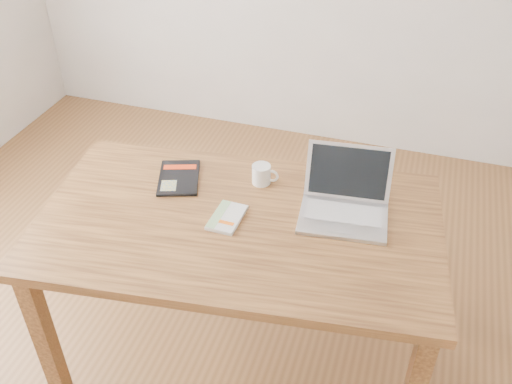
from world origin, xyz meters
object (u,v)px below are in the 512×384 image
(white_guidebook, at_px, (227,217))
(coffee_mug, at_px, (262,174))
(desk, at_px, (239,238))
(laptop, at_px, (345,201))
(black_guidebook, at_px, (179,178))

(white_guidebook, distance_m, coffee_mug, 0.27)
(desk, distance_m, coffee_mug, 0.29)
(desk, distance_m, laptop, 0.43)
(laptop, distance_m, coffee_mug, 0.36)
(black_guidebook, xyz_separation_m, coffee_mug, (0.33, 0.08, 0.04))
(desk, relative_size, coffee_mug, 14.51)
(desk, relative_size, laptop, 4.48)
(desk, xyz_separation_m, black_guidebook, (-0.32, 0.18, 0.10))
(white_guidebook, height_order, laptop, laptop)
(desk, relative_size, black_guidebook, 5.71)
(desk, height_order, laptop, laptop)
(laptop, bearing_deg, white_guidebook, -162.56)
(laptop, bearing_deg, black_guidebook, 173.58)
(laptop, relative_size, coffee_mug, 3.24)
(white_guidebook, xyz_separation_m, black_guidebook, (-0.28, 0.18, -0.00))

